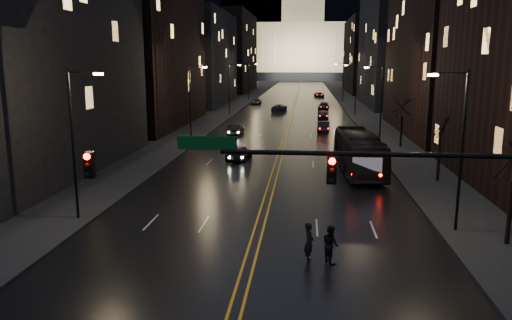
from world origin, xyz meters
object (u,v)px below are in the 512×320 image
(oncoming_car_a, at_px, (239,153))
(pedestrian_b, at_px, (331,244))
(receding_car_a, at_px, (324,127))
(bus, at_px, (359,152))
(oncoming_car_b, at_px, (236,130))
(pedestrian_a, at_px, (309,242))
(traffic_signal, at_px, (400,185))

(oncoming_car_a, bearing_deg, pedestrian_b, 115.20)
(receding_car_a, distance_m, pedestrian_b, 44.75)
(bus, relative_size, receding_car_a, 2.91)
(oncoming_car_b, bearing_deg, pedestrian_a, 105.82)
(oncoming_car_a, distance_m, pedestrian_b, 25.40)
(bus, distance_m, oncoming_car_b, 24.32)
(pedestrian_a, bearing_deg, oncoming_car_a, 13.69)
(traffic_signal, distance_m, pedestrian_b, 6.84)
(bus, distance_m, oncoming_car_a, 11.68)
(traffic_signal, xyz_separation_m, pedestrian_b, (-2.08, 5.00, -4.18))
(oncoming_car_b, distance_m, pedestrian_a, 41.49)
(bus, xyz_separation_m, oncoming_car_b, (-13.54, 20.17, -1.00))
(bus, distance_m, pedestrian_b, 20.57)
(traffic_signal, xyz_separation_m, receding_car_a, (-0.96, 49.74, -4.41))
(traffic_signal, bearing_deg, pedestrian_b, 112.57)
(oncoming_car_b, xyz_separation_m, pedestrian_a, (9.21, -40.45, 0.26))
(oncoming_car_b, xyz_separation_m, pedestrian_b, (10.22, -40.45, 0.21))
(bus, bearing_deg, traffic_signal, -95.93)
(oncoming_car_b, height_order, pedestrian_a, pedestrian_a)
(oncoming_car_a, bearing_deg, bus, 167.92)
(pedestrian_a, bearing_deg, oncoming_car_b, 11.22)
(pedestrian_b, bearing_deg, receding_car_a, -28.90)
(traffic_signal, relative_size, receding_car_a, 4.09)
(receding_car_a, xyz_separation_m, pedestrian_b, (-1.12, -44.73, 0.23))
(pedestrian_b, bearing_deg, traffic_signal, 175.10)
(receding_car_a, distance_m, pedestrian_a, 44.79)
(oncoming_car_a, relative_size, receding_car_a, 1.06)
(receding_car_a, relative_size, pedestrian_b, 2.29)
(bus, xyz_separation_m, pedestrian_b, (-3.32, -20.28, -0.79))
(oncoming_car_a, relative_size, pedestrian_a, 2.30)
(oncoming_car_b, distance_m, receding_car_a, 12.13)
(oncoming_car_b, bearing_deg, bus, 126.88)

